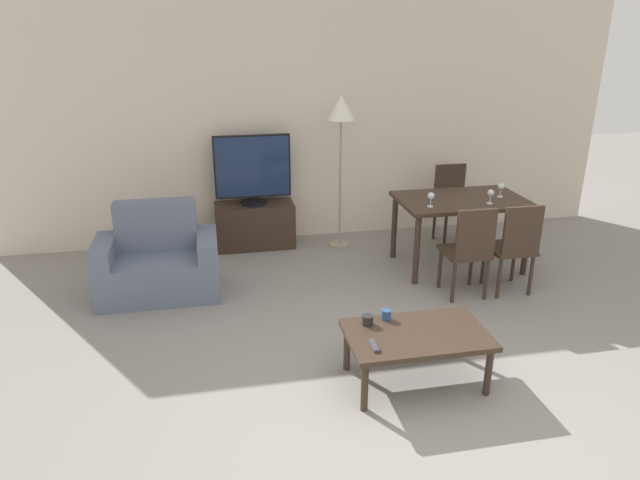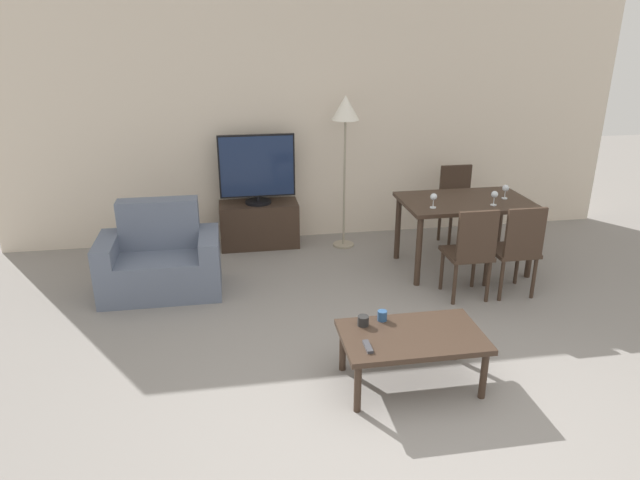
{
  "view_description": "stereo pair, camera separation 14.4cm",
  "coord_description": "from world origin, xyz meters",
  "px_view_note": "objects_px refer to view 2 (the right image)",
  "views": [
    {
      "loc": [
        -1.19,
        -2.71,
        2.44
      ],
      "look_at": [
        -0.28,
        1.86,
        0.65
      ],
      "focal_mm": 32.0,
      "sensor_mm": 36.0,
      "label": 1
    },
    {
      "loc": [
        -1.05,
        -2.74,
        2.44
      ],
      "look_at": [
        -0.28,
        1.86,
        0.65
      ],
      "focal_mm": 32.0,
      "sensor_mm": 36.0,
      "label": 2
    }
  ],
  "objects_px": {
    "wine_glass_left": "(434,198)",
    "wine_glass_center": "(494,195)",
    "dining_chair_far": "(457,201)",
    "tv": "(257,169)",
    "coffee_table": "(412,340)",
    "armchair": "(161,262)",
    "cup_white_near": "(382,316)",
    "tv_stand": "(259,224)",
    "dining_table": "(465,208)",
    "cup_colored_far": "(363,321)",
    "dining_chair_near": "(471,250)",
    "floor_lamp": "(345,118)",
    "wine_glass_right": "(506,189)",
    "remote_primary": "(368,347)",
    "dining_chair_near_right": "(517,247)"
  },
  "relations": [
    {
      "from": "wine_glass_left",
      "to": "wine_glass_center",
      "type": "distance_m",
      "value": 0.62
    },
    {
      "from": "dining_chair_far",
      "to": "dining_table",
      "type": "bearing_deg",
      "value": -107.59
    },
    {
      "from": "dining_chair_near_right",
      "to": "coffee_table",
      "type": "bearing_deg",
      "value": -139.33
    },
    {
      "from": "coffee_table",
      "to": "cup_white_near",
      "type": "height_order",
      "value": "cup_white_near"
    },
    {
      "from": "dining_chair_far",
      "to": "wine_glass_right",
      "type": "relative_size",
      "value": 6.17
    },
    {
      "from": "tv_stand",
      "to": "dining_chair_near_right",
      "type": "height_order",
      "value": "dining_chair_near_right"
    },
    {
      "from": "wine_glass_left",
      "to": "remote_primary",
      "type": "bearing_deg",
      "value": -120.86
    },
    {
      "from": "remote_primary",
      "to": "wine_glass_left",
      "type": "height_order",
      "value": "wine_glass_left"
    },
    {
      "from": "armchair",
      "to": "tv",
      "type": "distance_m",
      "value": 1.57
    },
    {
      "from": "tv",
      "to": "coffee_table",
      "type": "xyz_separation_m",
      "value": [
        0.88,
        -2.9,
        -0.55
      ]
    },
    {
      "from": "tv_stand",
      "to": "dining_chair_near",
      "type": "height_order",
      "value": "dining_chair_near"
    },
    {
      "from": "floor_lamp",
      "to": "wine_glass_center",
      "type": "height_order",
      "value": "floor_lamp"
    },
    {
      "from": "armchair",
      "to": "wine_glass_left",
      "type": "height_order",
      "value": "wine_glass_left"
    },
    {
      "from": "armchair",
      "to": "remote_primary",
      "type": "relative_size",
      "value": 7.42
    },
    {
      "from": "dining_chair_far",
      "to": "wine_glass_center",
      "type": "height_order",
      "value": "dining_chair_far"
    },
    {
      "from": "dining_chair_near",
      "to": "floor_lamp",
      "type": "distance_m",
      "value": 2.01
    },
    {
      "from": "coffee_table",
      "to": "armchair",
      "type": "bearing_deg",
      "value": 135.44
    },
    {
      "from": "armchair",
      "to": "wine_glass_left",
      "type": "relative_size",
      "value": 7.63
    },
    {
      "from": "armchair",
      "to": "cup_white_near",
      "type": "relative_size",
      "value": 14.83
    },
    {
      "from": "wine_glass_left",
      "to": "coffee_table",
      "type": "bearing_deg",
      "value": -113.6
    },
    {
      "from": "tv",
      "to": "dining_chair_near_right",
      "type": "bearing_deg",
      "value": -36.72
    },
    {
      "from": "tv",
      "to": "tv_stand",
      "type": "bearing_deg",
      "value": 90.0
    },
    {
      "from": "dining_chair_far",
      "to": "wine_glass_left",
      "type": "height_order",
      "value": "dining_chair_far"
    },
    {
      "from": "dining_chair_far",
      "to": "cup_white_near",
      "type": "distance_m",
      "value": 2.86
    },
    {
      "from": "coffee_table",
      "to": "wine_glass_left",
      "type": "distance_m",
      "value": 1.93
    },
    {
      "from": "tv_stand",
      "to": "wine_glass_center",
      "type": "distance_m",
      "value": 2.62
    },
    {
      "from": "dining_chair_near_right",
      "to": "wine_glass_center",
      "type": "bearing_deg",
      "value": 93.47
    },
    {
      "from": "armchair",
      "to": "tv_stand",
      "type": "xyz_separation_m",
      "value": [
        1.0,
        1.04,
        -0.05
      ]
    },
    {
      "from": "dining_chair_far",
      "to": "wine_glass_left",
      "type": "distance_m",
      "value": 1.18
    },
    {
      "from": "dining_chair_near_right",
      "to": "wine_glass_left",
      "type": "relative_size",
      "value": 6.17
    },
    {
      "from": "dining_chair_far",
      "to": "wine_glass_center",
      "type": "distance_m",
      "value": 1.0
    },
    {
      "from": "dining_chair_far",
      "to": "floor_lamp",
      "type": "bearing_deg",
      "value": 175.82
    },
    {
      "from": "dining_chair_near_right",
      "to": "remote_primary",
      "type": "relative_size",
      "value": 6.01
    },
    {
      "from": "cup_colored_far",
      "to": "dining_chair_near",
      "type": "bearing_deg",
      "value": 39.24
    },
    {
      "from": "armchair",
      "to": "cup_white_near",
      "type": "height_order",
      "value": "armchair"
    },
    {
      "from": "floor_lamp",
      "to": "wine_glass_center",
      "type": "relative_size",
      "value": 11.74
    },
    {
      "from": "dining_table",
      "to": "tv_stand",
      "type": "bearing_deg",
      "value": 154.36
    },
    {
      "from": "dining_chair_near",
      "to": "tv_stand",
      "type": "bearing_deg",
      "value": 136.98
    },
    {
      "from": "dining_table",
      "to": "wine_glass_center",
      "type": "bearing_deg",
      "value": -48.55
    },
    {
      "from": "floor_lamp",
      "to": "cup_colored_far",
      "type": "height_order",
      "value": "floor_lamp"
    },
    {
      "from": "cup_white_near",
      "to": "remote_primary",
      "type": "bearing_deg",
      "value": -118.97
    },
    {
      "from": "armchair",
      "to": "coffee_table",
      "type": "height_order",
      "value": "armchair"
    },
    {
      "from": "tv_stand",
      "to": "wine_glass_left",
      "type": "relative_size",
      "value": 6.09
    },
    {
      "from": "wine_glass_left",
      "to": "armchair",
      "type": "bearing_deg",
      "value": 176.88
    },
    {
      "from": "dining_table",
      "to": "cup_white_near",
      "type": "height_order",
      "value": "dining_table"
    },
    {
      "from": "tv",
      "to": "coffee_table",
      "type": "distance_m",
      "value": 3.08
    },
    {
      "from": "wine_glass_left",
      "to": "wine_glass_right",
      "type": "height_order",
      "value": "same"
    },
    {
      "from": "dining_chair_near",
      "to": "cup_white_near",
      "type": "xyz_separation_m",
      "value": [
        -1.1,
        -0.97,
        -0.06
      ]
    },
    {
      "from": "armchair",
      "to": "dining_chair_near",
      "type": "distance_m",
      "value": 2.91
    },
    {
      "from": "dining_table",
      "to": "cup_colored_far",
      "type": "distance_m",
      "value": 2.29
    }
  ]
}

